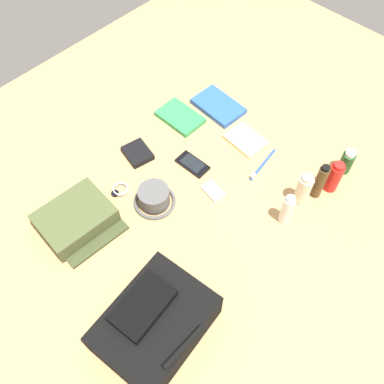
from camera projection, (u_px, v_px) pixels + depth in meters
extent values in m
cube|color=tan|center=(192.00, 200.00, 1.57)|extent=(2.64, 2.02, 0.02)
cube|color=black|center=(155.00, 324.00, 1.25)|extent=(0.36, 0.28, 0.12)
cube|color=black|center=(143.00, 306.00, 1.20)|extent=(0.19, 0.13, 0.03)
cylinder|color=black|center=(184.00, 346.00, 1.14)|extent=(0.15, 0.02, 0.02)
cube|color=#47512D|center=(76.00, 219.00, 1.47)|extent=(0.26, 0.21, 0.07)
cube|color=#394124|center=(96.00, 241.00, 1.46)|extent=(0.23, 0.08, 0.01)
cylinder|color=#505050|center=(154.00, 196.00, 1.52)|extent=(0.11, 0.11, 0.06)
torus|color=#505050|center=(155.00, 201.00, 1.55)|extent=(0.15, 0.15, 0.01)
cylinder|color=#19471E|center=(346.00, 162.00, 1.59)|extent=(0.05, 0.05, 0.09)
cylinder|color=silver|center=(351.00, 154.00, 1.55)|extent=(0.04, 0.04, 0.01)
cylinder|color=red|center=(334.00, 178.00, 1.54)|extent=(0.05, 0.05, 0.12)
cylinder|color=red|center=(339.00, 166.00, 1.48)|extent=(0.04, 0.04, 0.01)
cylinder|color=#473319|center=(320.00, 182.00, 1.51)|extent=(0.04, 0.04, 0.15)
cylinder|color=black|center=(326.00, 168.00, 1.44)|extent=(0.03, 0.03, 0.01)
cylinder|color=beige|center=(303.00, 190.00, 1.50)|extent=(0.05, 0.05, 0.13)
cylinder|color=beige|center=(308.00, 178.00, 1.45)|extent=(0.04, 0.04, 0.01)
cylinder|color=white|center=(287.00, 210.00, 1.46)|extent=(0.04, 0.04, 0.13)
cylinder|color=silver|center=(291.00, 199.00, 1.40)|extent=(0.03, 0.03, 0.01)
cube|color=blue|center=(218.00, 106.00, 1.80)|extent=(0.15, 0.21, 0.02)
cube|color=white|center=(218.00, 107.00, 1.81)|extent=(0.14, 0.21, 0.02)
cube|color=#2D934C|center=(180.00, 117.00, 1.77)|extent=(0.12, 0.18, 0.02)
cube|color=white|center=(180.00, 117.00, 1.77)|extent=(0.12, 0.18, 0.01)
cube|color=black|center=(192.00, 164.00, 1.64)|extent=(0.07, 0.13, 0.01)
cube|color=black|center=(192.00, 163.00, 1.63)|extent=(0.06, 0.09, 0.00)
cube|color=#B7B7BC|center=(213.00, 191.00, 1.57)|extent=(0.06, 0.09, 0.01)
cylinder|color=silver|center=(210.00, 188.00, 1.57)|extent=(0.03, 0.03, 0.00)
torus|color=#99999E|center=(120.00, 189.00, 1.58)|extent=(0.06, 0.06, 0.01)
cylinder|color=black|center=(115.00, 193.00, 1.57)|extent=(0.03, 0.03, 0.01)
cylinder|color=blue|center=(263.00, 164.00, 1.64)|extent=(0.18, 0.03, 0.01)
cube|color=white|center=(253.00, 176.00, 1.60)|extent=(0.02, 0.01, 0.01)
cube|color=black|center=(138.00, 153.00, 1.66)|extent=(0.11, 0.13, 0.02)
cube|color=beige|center=(246.00, 140.00, 1.70)|extent=(0.12, 0.16, 0.02)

